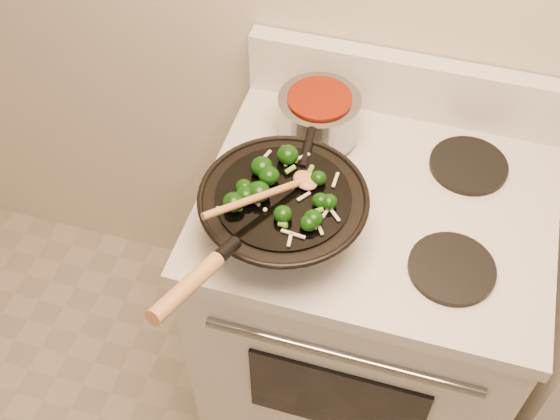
# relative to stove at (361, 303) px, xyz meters

# --- Properties ---
(stove) EXTENTS (0.78, 0.67, 1.08)m
(stove) POSITION_rel_stove_xyz_m (0.00, 0.00, 0.00)
(stove) COLOR white
(stove) RESTS_ON ground
(wok) EXTENTS (0.35, 0.57, 0.22)m
(wok) POSITION_rel_stove_xyz_m (-0.18, -0.16, 0.52)
(wok) COLOR black
(wok) RESTS_ON stove
(stirfry) EXTENTS (0.24, 0.25, 0.04)m
(stirfry) POSITION_rel_stove_xyz_m (-0.20, -0.16, 0.59)
(stirfry) COLOR black
(stirfry) RESTS_ON wok
(wooden_spoon) EXTENTS (0.19, 0.23, 0.07)m
(wooden_spoon) POSITION_rel_stove_xyz_m (-0.19, -0.16, 0.59)
(wooden_spoon) COLOR #B67C47
(wooden_spoon) RESTS_ON wok
(saucepan) EXTENTS (0.19, 0.31, 0.11)m
(saucepan) POSITION_rel_stove_xyz_m (-0.18, 0.14, 0.52)
(saucepan) COLOR gray
(saucepan) RESTS_ON stove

